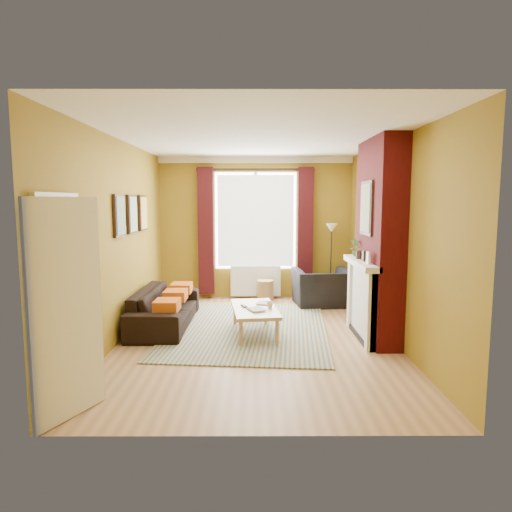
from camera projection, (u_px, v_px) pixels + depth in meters
name	position (u px, v px, depth m)	size (l,w,h in m)	color
ground	(256.00, 338.00, 6.54)	(5.50, 5.50, 0.00)	#976D44
room_walls	(299.00, 240.00, 6.65)	(3.82, 5.54, 2.83)	olive
striped_rug	(248.00, 328.00, 6.99)	(2.63, 3.46, 0.02)	#2E557F
sofa	(165.00, 307.00, 7.11)	(2.03, 0.79, 0.59)	black
armchair	(323.00, 287.00, 8.51)	(1.05, 0.92, 0.68)	black
coffee_table	(254.00, 310.00, 6.64)	(0.75, 1.28, 0.41)	tan
wicker_stool	(265.00, 291.00, 8.90)	(0.43, 0.43, 0.41)	olive
floor_lamp	(331.00, 240.00, 8.78)	(0.24, 0.24, 1.51)	black
book_a	(250.00, 310.00, 6.42)	(0.20, 0.27, 0.03)	#999999
book_b	(258.00, 302.00, 6.91)	(0.19, 0.25, 0.02)	#999999
mug	(270.00, 305.00, 6.62)	(0.09, 0.09, 0.09)	#999999
tv_remote	(244.00, 306.00, 6.68)	(0.10, 0.17, 0.02)	#242426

